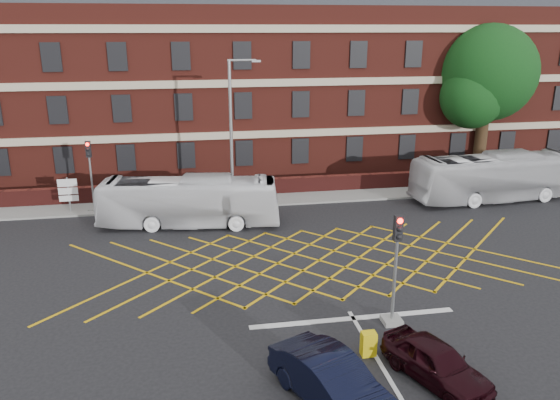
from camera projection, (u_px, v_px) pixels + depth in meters
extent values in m
plane|color=black|center=(330.00, 279.00, 24.08)|extent=(120.00, 120.00, 0.00)
cube|color=#5A1E17|center=(260.00, 88.00, 42.91)|extent=(50.00, 12.00, 12.00)
cube|color=#202328|center=(259.00, 7.00, 41.09)|extent=(51.00, 10.61, 10.61)
cube|color=#B7A88C|center=(272.00, 83.00, 36.90)|extent=(50.00, 0.18, 0.50)
cube|color=black|center=(272.00, 105.00, 37.38)|extent=(1.20, 0.14, 1.80)
cube|color=#4B1614|center=(280.00, 186.00, 36.12)|extent=(56.00, 0.50, 1.10)
cube|color=slate|center=(282.00, 197.00, 35.33)|extent=(60.00, 3.00, 0.12)
cube|color=#CC990C|center=(319.00, 260.00, 25.95)|extent=(8.22, 8.22, 0.02)
cube|color=silver|center=(353.00, 318.00, 20.79)|extent=(8.00, 0.30, 0.02)
imported|color=silver|center=(189.00, 201.00, 30.17)|extent=(10.20, 3.71, 2.78)
imported|color=#BABABE|center=(496.00, 177.00, 34.56)|extent=(11.06, 3.22, 3.04)
imported|color=black|center=(333.00, 382.00, 15.86)|extent=(3.35, 4.82, 1.51)
imported|color=black|center=(436.00, 362.00, 16.99)|extent=(2.86, 4.11, 1.30)
cylinder|color=black|center=(481.00, 134.00, 40.35)|extent=(0.90, 0.90, 6.09)
sphere|color=black|center=(488.00, 73.00, 39.01)|extent=(6.88, 6.88, 6.88)
sphere|color=black|center=(472.00, 97.00, 38.49)|extent=(4.47, 4.47, 4.47)
sphere|color=black|center=(499.00, 88.00, 40.36)|extent=(4.13, 4.13, 4.13)
cube|color=slate|center=(392.00, 320.00, 20.46)|extent=(0.70, 0.70, 0.20)
cylinder|color=gray|center=(394.00, 281.00, 19.96)|extent=(0.12, 0.12, 3.50)
cube|color=black|center=(398.00, 228.00, 19.34)|extent=(0.30, 0.25, 0.95)
sphere|color=#FF0C05|center=(400.00, 221.00, 19.11)|extent=(0.20, 0.20, 0.20)
cube|color=slate|center=(95.00, 209.00, 32.91)|extent=(0.70, 0.70, 0.20)
cylinder|color=gray|center=(92.00, 183.00, 32.41)|extent=(0.12, 0.12, 3.50)
cube|color=black|center=(88.00, 149.00, 31.79)|extent=(0.30, 0.25, 0.95)
sphere|color=#FF0C05|center=(87.00, 144.00, 31.56)|extent=(0.20, 0.20, 0.20)
cube|color=slate|center=(233.00, 211.00, 32.70)|extent=(1.00, 1.00, 0.20)
cylinder|color=gray|center=(231.00, 139.00, 31.39)|extent=(0.18, 0.18, 8.85)
cylinder|color=gray|center=(242.00, 60.00, 30.16)|extent=(1.60, 0.12, 0.12)
cube|color=gray|center=(256.00, 61.00, 30.30)|extent=(0.50, 0.20, 0.12)
cylinder|color=gray|center=(69.00, 195.00, 32.22)|extent=(0.10, 0.10, 2.20)
cube|color=silver|center=(67.00, 183.00, 31.91)|extent=(1.10, 0.06, 0.45)
cube|color=silver|center=(68.00, 191.00, 32.06)|extent=(1.10, 0.06, 0.40)
cube|color=silver|center=(69.00, 198.00, 32.19)|extent=(1.10, 0.06, 0.35)
cube|color=#DBBD0C|center=(368.00, 344.00, 18.37)|extent=(0.49, 0.37, 0.85)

